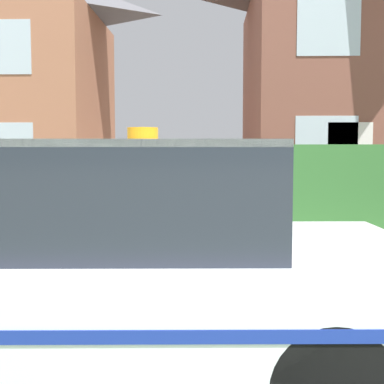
% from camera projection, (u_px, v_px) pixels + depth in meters
% --- Properties ---
extents(road_strip, '(28.00, 6.23, 0.01)m').
position_uv_depth(road_strip, '(294.00, 310.00, 5.00)').
color(road_strip, '#5B5B60').
rests_on(road_strip, ground).
extents(garden_hedge, '(14.56, 0.67, 1.58)m').
position_uv_depth(garden_hedge, '(173.00, 192.00, 8.99)').
color(garden_hedge, '#3D7F38').
rests_on(garden_hedge, ground).
extents(police_car, '(3.87, 1.93, 1.64)m').
position_uv_depth(police_car, '(123.00, 272.00, 3.44)').
color(police_car, black).
rests_on(police_car, road_strip).
extents(house_right, '(6.88, 6.60, 7.63)m').
position_uv_depth(house_right, '(368.00, 63.00, 14.90)').
color(house_right, brown).
rests_on(house_right, ground).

